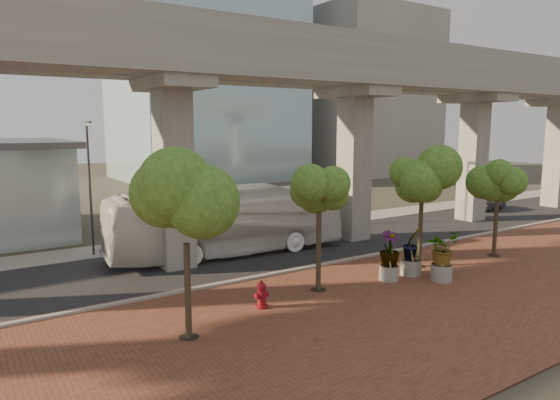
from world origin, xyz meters
TOP-DOWN VIEW (x-y plane):
  - ground at (0.00, 0.00)m, footprint 160.00×160.00m
  - brick_plaza at (0.00, -8.00)m, footprint 70.00×13.00m
  - asphalt_road at (0.00, 2.00)m, footprint 90.00×8.00m
  - curb_strip at (0.00, -2.00)m, footprint 70.00×0.25m
  - far_sidewalk at (0.00, 7.50)m, footprint 90.00×3.00m
  - transit_viaduct at (0.00, 2.00)m, footprint 72.00×5.60m
  - midrise_block at (38.00, 36.00)m, footprint 18.00×16.00m
  - transit_bus at (-2.58, 2.86)m, footprint 13.71×4.26m
  - parked_car at (23.34, 4.00)m, footprint 4.25×2.19m
  - fire_hydrant at (-5.38, -5.50)m, footprint 0.56×0.50m
  - planter_front at (3.53, -7.06)m, footprint 2.19×2.19m
  - planter_right at (1.50, -5.68)m, footprint 2.20×2.20m
  - planter_left at (3.00, -5.66)m, footprint 2.18×2.18m
  - street_tree_far_west at (-8.92, -6.55)m, footprint 3.92×3.92m
  - street_tree_near_west at (-2.16, -5.01)m, footprint 2.97×2.97m
  - street_tree_near_east at (4.46, -4.89)m, footprint 3.40×3.40m
  - street_tree_far_east at (9.68, -5.67)m, footprint 3.10×3.10m
  - streetlamp_west at (-9.07, 6.62)m, footprint 0.37×1.08m
  - streetlamp_east at (8.89, 5.54)m, footprint 0.39×1.13m

SIDE VIEW (x-z plane):
  - ground at x=0.00m, z-range 0.00..0.00m
  - asphalt_road at x=0.00m, z-range 0.00..0.04m
  - brick_plaza at x=0.00m, z-range 0.00..0.06m
  - far_sidewalk at x=0.00m, z-range 0.00..0.06m
  - curb_strip at x=0.00m, z-range 0.00..0.16m
  - fire_hydrant at x=-5.38m, z-range 0.04..1.15m
  - parked_car at x=23.34m, z-range 0.00..1.33m
  - planter_right at x=1.50m, z-range 0.31..2.65m
  - planter_left at x=3.00m, z-range 0.32..2.72m
  - planter_front at x=3.53m, z-range 0.32..2.73m
  - transit_bus at x=-2.58m, z-range 0.00..3.76m
  - street_tree_far_east at x=9.68m, z-range 1.32..6.70m
  - streetlamp_west at x=-9.07m, z-range 0.63..8.08m
  - street_tree_near_west at x=-2.16m, z-range 1.53..7.23m
  - street_tree_near_east at x=4.46m, z-range 1.45..7.38m
  - street_tree_far_west at x=-8.92m, z-range 1.38..7.62m
  - streetlamp_east at x=8.89m, z-range 0.65..8.43m
  - transit_viaduct at x=0.00m, z-range 1.09..13.49m
  - midrise_block at x=38.00m, z-range 0.00..24.00m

